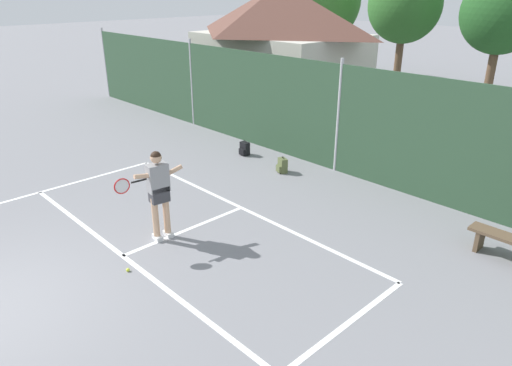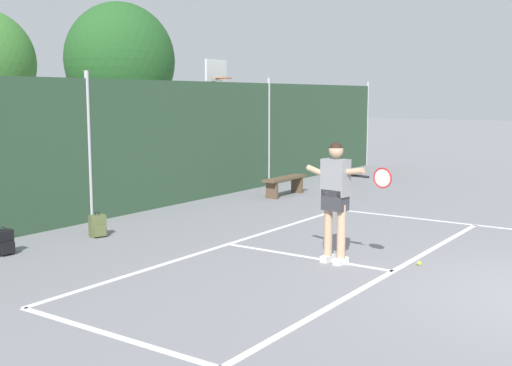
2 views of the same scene
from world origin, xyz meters
The scene contains 7 objects.
court_markings centered at (0.00, 0.65, 0.00)m, with size 8.30×11.10×0.01m.
chainlink_fence centered at (0.00, 9.00, 1.45)m, with size 26.09×0.09×3.04m.
clubhouse_building centered at (-6.40, 13.45, 2.52)m, with size 6.82×4.98×4.85m.
tennis_player centered at (-0.06, 3.40, 1.11)m, with size 0.30×1.44×1.85m.
tennis_ball centered at (0.54, 2.28, 0.03)m, with size 0.07×0.07×0.07m, color #CCE033.
backpack_black centered at (-2.65, 8.02, 0.19)m, with size 0.29×0.25×0.46m.
backpack_olive centered at (-0.88, 7.80, 0.19)m, with size 0.33×0.32×0.46m.
Camera 1 is at (7.27, -0.97, 4.72)m, focal length 32.87 mm.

